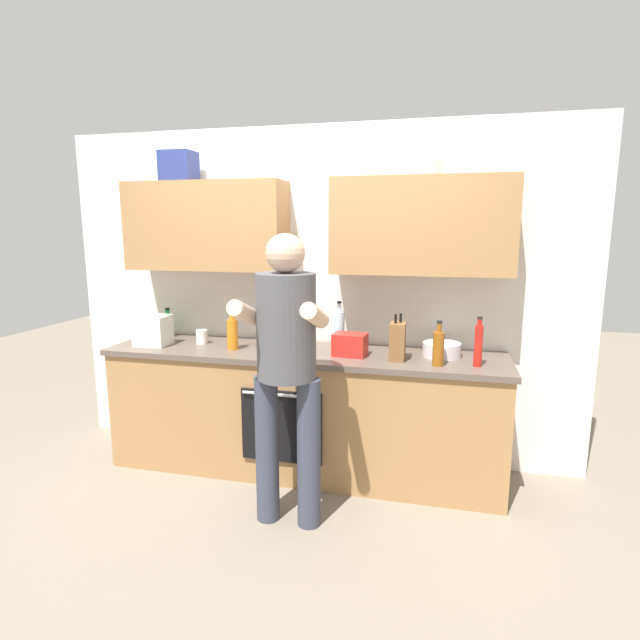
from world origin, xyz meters
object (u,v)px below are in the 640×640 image
at_px(cup_coffee, 202,337).
at_px(bottle_soda, 168,326).
at_px(grocery_bag_produce, 153,330).
at_px(knife_block, 397,341).
at_px(person_standing, 286,358).
at_px(bottle_juice, 233,333).
at_px(bottle_oil, 297,333).
at_px(bottle_hotsauce, 478,344).
at_px(cup_tea, 265,340).
at_px(mixing_bowl, 442,350).
at_px(grocery_bag_crisps, 350,345).
at_px(bottle_syrup, 438,348).
at_px(bottle_water, 339,329).
at_px(grocery_bag_rice, 287,341).

bearing_deg(cup_coffee, bottle_soda, 157.58).
bearing_deg(bottle_soda, grocery_bag_produce, -82.04).
bearing_deg(cup_coffee, knife_block, -4.84).
distance_m(person_standing, grocery_bag_produce, 1.36).
bearing_deg(person_standing, bottle_juice, 134.53).
bearing_deg(bottle_soda, bottle_oil, -0.58).
xyz_separation_m(bottle_oil, bottle_juice, (-0.41, -0.26, 0.03)).
xyz_separation_m(person_standing, bottle_hotsauce, (1.09, 0.56, 0.01)).
xyz_separation_m(bottle_hotsauce, knife_block, (-0.51, 0.04, -0.02)).
xyz_separation_m(person_standing, cup_tea, (-0.39, 0.73, -0.08)).
relative_size(mixing_bowl, grocery_bag_crisps, 1.15).
distance_m(bottle_soda, mixing_bowl, 2.14).
distance_m(bottle_syrup, grocery_bag_crisps, 0.60).
bearing_deg(cup_coffee, grocery_bag_produce, -158.58).
height_order(person_standing, grocery_bag_produce, person_standing).
xyz_separation_m(bottle_hotsauce, cup_tea, (-1.48, 0.18, -0.09)).
height_order(grocery_bag_crisps, grocery_bag_produce, grocery_bag_produce).
relative_size(knife_block, grocery_bag_produce, 1.31).
distance_m(bottle_syrup, bottle_hotsauce, 0.25).
bearing_deg(bottle_syrup, bottle_soda, 170.29).
xyz_separation_m(bottle_soda, bottle_water, (1.41, -0.05, 0.05)).
height_order(bottle_syrup, cup_coffee, bottle_syrup).
relative_size(bottle_oil, grocery_bag_rice, 1.36).
relative_size(bottle_soda, grocery_bag_crisps, 1.06).
height_order(person_standing, bottle_water, person_standing).
bearing_deg(bottle_water, person_standing, -99.76).
bearing_deg(bottle_juice, bottle_water, 16.22).
height_order(bottle_water, mixing_bowl, bottle_water).
bearing_deg(grocery_bag_rice, bottle_juice, 177.32).
relative_size(bottle_soda, cup_coffee, 2.25).
bearing_deg(bottle_oil, bottle_soda, 179.42).
xyz_separation_m(cup_tea, grocery_bag_produce, (-0.83, -0.14, 0.06)).
bearing_deg(bottle_hotsauce, cup_tea, 173.22).
height_order(person_standing, bottle_oil, person_standing).
distance_m(bottle_oil, cup_coffee, 0.73).
bearing_deg(bottle_water, grocery_bag_crisps, -58.38).
relative_size(bottle_hotsauce, knife_block, 1.03).
distance_m(bottle_hotsauce, bottle_juice, 1.69).
distance_m(bottle_soda, grocery_bag_crisps, 1.54).
xyz_separation_m(bottle_hotsauce, cup_coffee, (-1.99, 0.16, -0.09)).
height_order(bottle_water, grocery_bag_produce, bottle_water).
bearing_deg(cup_coffee, bottle_juice, -20.94).
height_order(bottle_syrup, bottle_hotsauce, bottle_hotsauce).
xyz_separation_m(bottle_syrup, bottle_oil, (-1.03, 0.35, -0.03)).
bearing_deg(bottle_hotsauce, grocery_bag_crisps, 174.77).
distance_m(grocery_bag_crisps, grocery_bag_produce, 1.48).
xyz_separation_m(bottle_oil, cup_tea, (-0.21, -0.13, -0.04)).
distance_m(bottle_syrup, grocery_bag_rice, 1.03).
relative_size(person_standing, knife_block, 5.61).
height_order(bottle_hotsauce, cup_coffee, bottle_hotsauce).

